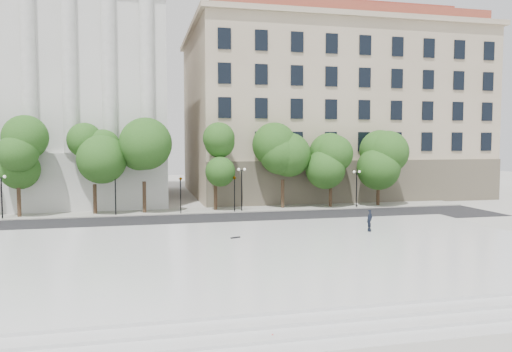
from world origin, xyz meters
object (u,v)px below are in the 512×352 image
object	(u,v)px
person_lying	(369,229)
skateboard	(235,238)
traffic_light_east	(234,176)
traffic_light_west	(180,177)

from	to	relation	value
person_lying	skateboard	xyz separation A→B (m)	(-10.15, -0.18, -0.18)
person_lying	skateboard	distance (m)	10.16
traffic_light_east	skateboard	xyz separation A→B (m)	(-2.81, -15.22, -3.20)
traffic_light_west	skateboard	world-z (taller)	traffic_light_west
person_lying	traffic_light_east	bearing A→B (deg)	71.10
person_lying	skateboard	bearing A→B (deg)	136.10
traffic_light_east	skateboard	size ratio (longest dim) A/B	5.85
traffic_light_east	person_lying	distance (m)	17.01
traffic_light_west	skateboard	distance (m)	15.75
skateboard	traffic_light_west	bearing A→B (deg)	76.70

